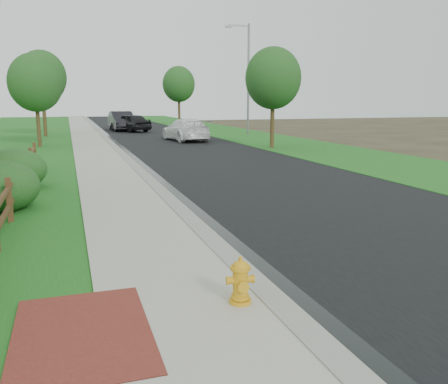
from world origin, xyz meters
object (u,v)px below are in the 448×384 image
object	(u,v)px
ranch_fence	(14,189)
fire_hydrant	(240,282)
streetlight	(246,73)
dark_car_mid	(130,123)
white_suv	(185,130)

from	to	relation	value
ranch_fence	fire_hydrant	distance (m)	7.99
ranch_fence	streetlight	size ratio (longest dim) A/B	1.91
ranch_fence	dark_car_mid	size ratio (longest dim) A/B	3.56
fire_hydrant	ranch_fence	bearing A→B (deg)	115.97
fire_hydrant	white_suv	world-z (taller)	white_suv
ranch_fence	white_suv	xyz separation A→B (m)	(9.28, 19.89, 0.17)
ranch_fence	streetlight	world-z (taller)	streetlight
ranch_fence	streetlight	xyz separation A→B (m)	(15.43, 24.08, 4.39)
white_suv	fire_hydrant	bearing A→B (deg)	71.31
dark_car_mid	ranch_fence	bearing A→B (deg)	53.13
white_suv	streetlight	size ratio (longest dim) A/B	0.60
dark_car_mid	streetlight	bearing A→B (deg)	116.99
white_suv	dark_car_mid	size ratio (longest dim) A/B	1.11
white_suv	streetlight	xyz separation A→B (m)	(6.16, 4.19, 4.22)
dark_car_mid	streetlight	distance (m)	11.80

